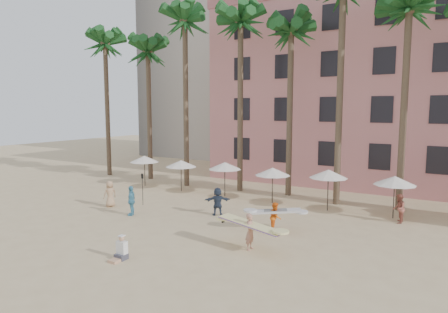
% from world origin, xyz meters
% --- Properties ---
extents(ground, '(120.00, 120.00, 0.00)m').
position_xyz_m(ground, '(0.00, 0.00, 0.00)').
color(ground, '#D1B789').
rests_on(ground, ground).
extents(pink_hotel, '(35.00, 14.00, 16.00)m').
position_xyz_m(pink_hotel, '(7.00, 26.00, 8.00)').
color(pink_hotel, '#D88483').
rests_on(pink_hotel, ground).
extents(palm_row, '(44.40, 5.40, 16.30)m').
position_xyz_m(palm_row, '(0.51, 15.00, 12.97)').
color(palm_row, brown).
rests_on(palm_row, ground).
extents(umbrella_row, '(22.50, 2.70, 2.73)m').
position_xyz_m(umbrella_row, '(-3.00, 12.50, 2.33)').
color(umbrella_row, '#332B23').
rests_on(umbrella_row, ground).
extents(carrier_yellow, '(3.45, 1.27, 1.75)m').
position_xyz_m(carrier_yellow, '(1.98, 3.29, 1.00)').
color(carrier_yellow, tan).
rests_on(carrier_yellow, ground).
extents(carrier_white, '(2.81, 1.84, 1.62)m').
position_xyz_m(carrier_white, '(1.86, 6.51, 0.88)').
color(carrier_white, orange).
rests_on(carrier_white, ground).
extents(beachgoers, '(18.22, 7.84, 1.89)m').
position_xyz_m(beachgoers, '(-2.97, 7.55, 0.90)').
color(beachgoers, tan).
rests_on(beachgoers, ground).
extents(paddle, '(0.18, 0.04, 2.23)m').
position_xyz_m(paddle, '(-8.43, 7.23, 1.41)').
color(paddle, black).
rests_on(paddle, ground).
extents(seated_man, '(0.48, 0.84, 1.09)m').
position_xyz_m(seated_man, '(-2.38, -0.82, 0.38)').
color(seated_man, '#3F3F4C').
rests_on(seated_man, ground).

